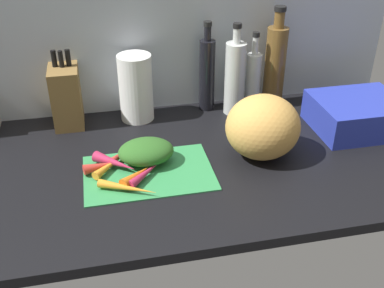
% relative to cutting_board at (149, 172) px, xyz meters
% --- Properties ---
extents(ground_plane, '(1.70, 0.80, 0.03)m').
position_rel_cutting_board_xyz_m(ground_plane, '(0.11, 0.06, -0.02)').
color(ground_plane, black).
extents(wall_back, '(1.70, 0.03, 0.60)m').
position_rel_cutting_board_xyz_m(wall_back, '(0.11, 0.45, 0.30)').
color(wall_back, '#ADB7C1').
rests_on(wall_back, ground_plane).
extents(cutting_board, '(0.37, 0.25, 0.01)m').
position_rel_cutting_board_xyz_m(cutting_board, '(0.00, 0.00, 0.00)').
color(cutting_board, '#338C4C').
rests_on(cutting_board, ground_plane).
extents(carrot_0, '(0.12, 0.12, 0.03)m').
position_rel_cutting_board_xyz_m(carrot_0, '(-0.01, -0.03, 0.02)').
color(carrot_0, '#B2264C').
rests_on(carrot_0, cutting_board).
extents(carrot_1, '(0.11, 0.05, 0.03)m').
position_rel_cutting_board_xyz_m(carrot_1, '(-0.13, 0.03, 0.02)').
color(carrot_1, red).
rests_on(carrot_1, cutting_board).
extents(carrot_2, '(0.16, 0.10, 0.02)m').
position_rel_cutting_board_xyz_m(carrot_2, '(-0.07, -0.09, 0.02)').
color(carrot_2, orange).
rests_on(carrot_2, cutting_board).
extents(carrot_3, '(0.13, 0.12, 0.03)m').
position_rel_cutting_board_xyz_m(carrot_3, '(-0.09, 0.04, 0.02)').
color(carrot_3, '#B2264C').
rests_on(carrot_3, cutting_board).
extents(carrot_4, '(0.10, 0.10, 0.03)m').
position_rel_cutting_board_xyz_m(carrot_4, '(-0.04, -0.04, 0.02)').
color(carrot_4, orange).
rests_on(carrot_4, cutting_board).
extents(carrot_5, '(0.10, 0.10, 0.03)m').
position_rel_cutting_board_xyz_m(carrot_5, '(-0.07, 0.09, 0.02)').
color(carrot_5, red).
rests_on(carrot_5, cutting_board).
extents(carrot_6, '(0.10, 0.11, 0.03)m').
position_rel_cutting_board_xyz_m(carrot_6, '(-0.11, 0.03, 0.02)').
color(carrot_6, orange).
rests_on(carrot_6, cutting_board).
extents(carrot_greens_pile, '(0.17, 0.13, 0.07)m').
position_rel_cutting_board_xyz_m(carrot_greens_pile, '(0.00, 0.05, 0.04)').
color(carrot_greens_pile, '#2D6023').
rests_on(carrot_greens_pile, cutting_board).
extents(winter_squash, '(0.23, 0.21, 0.20)m').
position_rel_cutting_board_xyz_m(winter_squash, '(0.35, 0.03, 0.09)').
color(winter_squash, gold).
rests_on(winter_squash, ground_plane).
extents(knife_block, '(0.10, 0.15, 0.26)m').
position_rel_cutting_board_xyz_m(knife_block, '(-0.23, 0.37, 0.10)').
color(knife_block, brown).
rests_on(knife_block, ground_plane).
extents(paper_towel_roll, '(0.12, 0.12, 0.23)m').
position_rel_cutting_board_xyz_m(paper_towel_roll, '(0.01, 0.36, 0.11)').
color(paper_towel_roll, white).
rests_on(paper_towel_roll, ground_plane).
extents(bottle_0, '(0.06, 0.06, 0.32)m').
position_rel_cutting_board_xyz_m(bottle_0, '(0.27, 0.38, 0.13)').
color(bottle_0, black).
rests_on(bottle_0, ground_plane).
extents(bottle_1, '(0.07, 0.07, 0.33)m').
position_rel_cutting_board_xyz_m(bottle_1, '(0.35, 0.33, 0.13)').
color(bottle_1, silver).
rests_on(bottle_1, ground_plane).
extents(bottle_2, '(0.05, 0.05, 0.29)m').
position_rel_cutting_board_xyz_m(bottle_2, '(0.43, 0.35, 0.11)').
color(bottle_2, silver).
rests_on(bottle_2, ground_plane).
extents(bottle_3, '(0.08, 0.08, 0.37)m').
position_rel_cutting_board_xyz_m(bottle_3, '(0.51, 0.36, 0.15)').
color(bottle_3, brown).
rests_on(bottle_3, ground_plane).
extents(dish_rack, '(0.29, 0.25, 0.10)m').
position_rel_cutting_board_xyz_m(dish_rack, '(0.73, 0.13, 0.05)').
color(dish_rack, '#2838AD').
rests_on(dish_rack, ground_plane).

